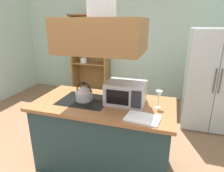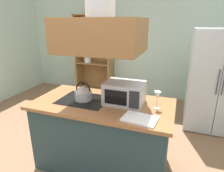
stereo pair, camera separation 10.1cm
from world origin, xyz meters
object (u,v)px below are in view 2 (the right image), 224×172
at_px(refrigerator, 216,81).
at_px(microwave, 125,93).
at_px(dish_cabinet, 95,59).
at_px(kettle, 83,92).
at_px(cutting_board, 140,119).
at_px(wine_glass_on_counter, 157,96).

xyz_separation_m(refrigerator, microwave, (-1.20, -1.52, 0.17)).
relative_size(dish_cabinet, kettle, 8.51).
bearing_deg(kettle, cutting_board, -19.26).
bearing_deg(dish_cabinet, cutting_board, -57.87).
height_order(cutting_board, wine_glass_on_counter, wine_glass_on_counter).
distance_m(refrigerator, dish_cabinet, 2.88).
bearing_deg(microwave, dish_cabinet, 121.38).
height_order(dish_cabinet, kettle, dish_cabinet).
distance_m(dish_cabinet, wine_glass_on_counter, 3.14).
bearing_deg(cutting_board, refrigerator, 63.21).
height_order(microwave, wine_glass_on_counter, microwave).
height_order(dish_cabinet, wine_glass_on_counter, dish_cabinet).
bearing_deg(wine_glass_on_counter, microwave, 176.46).
height_order(refrigerator, microwave, refrigerator).
relative_size(kettle, wine_glass_on_counter, 1.14).
bearing_deg(dish_cabinet, microwave, -58.62).
distance_m(cutting_board, microwave, 0.45).
bearing_deg(wine_glass_on_counter, cutting_board, -111.26).
relative_size(kettle, microwave, 0.51).
bearing_deg(microwave, refrigerator, 51.69).
xyz_separation_m(dish_cabinet, wine_glass_on_counter, (1.90, -2.50, 0.16)).
xyz_separation_m(dish_cabinet, kettle, (1.00, -2.55, 0.11)).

